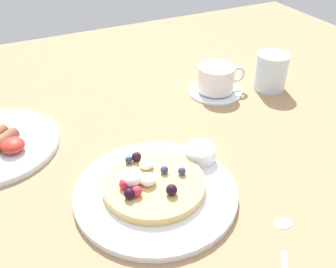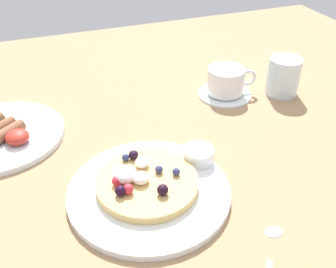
# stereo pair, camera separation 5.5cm
# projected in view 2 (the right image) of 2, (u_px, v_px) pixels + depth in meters

# --- Properties ---
(ground_plane) EXTENTS (1.71, 1.47, 0.03)m
(ground_plane) POSITION_uv_depth(u_px,v_px,m) (158.00, 171.00, 0.70)
(ground_plane) COLOR #9F7A56
(pancake_plate) EXTENTS (0.27, 0.27, 0.01)m
(pancake_plate) POSITION_uv_depth(u_px,v_px,m) (149.00, 191.00, 0.63)
(pancake_plate) COLOR white
(pancake_plate) RESTS_ON ground_plane
(pancake_with_berries) EXTENTS (0.17, 0.17, 0.04)m
(pancake_with_berries) POSITION_uv_depth(u_px,v_px,m) (145.00, 182.00, 0.62)
(pancake_with_berries) COLOR #DBB469
(pancake_with_berries) RESTS_ON pancake_plate
(syrup_ramekin) EXTENTS (0.06, 0.06, 0.03)m
(syrup_ramekin) POSITION_uv_depth(u_px,v_px,m) (198.00, 155.00, 0.68)
(syrup_ramekin) COLOR white
(syrup_ramekin) RESTS_ON pancake_plate
(breakfast_plate) EXTENTS (0.25, 0.25, 0.01)m
(breakfast_plate) POSITION_uv_depth(u_px,v_px,m) (0.00, 136.00, 0.76)
(breakfast_plate) COLOR white
(breakfast_plate) RESTS_ON ground_plane
(coffee_saucer) EXTENTS (0.13, 0.13, 0.01)m
(coffee_saucer) POSITION_uv_depth(u_px,v_px,m) (225.00, 93.00, 0.90)
(coffee_saucer) COLOR white
(coffee_saucer) RESTS_ON ground_plane
(coffee_cup) EXTENTS (0.11, 0.09, 0.06)m
(coffee_cup) POSITION_uv_depth(u_px,v_px,m) (226.00, 80.00, 0.88)
(coffee_cup) COLOR white
(coffee_cup) RESTS_ON coffee_saucer
(teaspoon) EXTENTS (0.12, 0.14, 0.01)m
(teaspoon) POSITION_uv_depth(u_px,v_px,m) (271.00, 254.00, 0.53)
(teaspoon) COLOR silver
(teaspoon) RESTS_ON ground_plane
(water_glass) EXTENTS (0.07, 0.07, 0.09)m
(water_glass) POSITION_uv_depth(u_px,v_px,m) (283.00, 76.00, 0.89)
(water_glass) COLOR silver
(water_glass) RESTS_ON ground_plane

